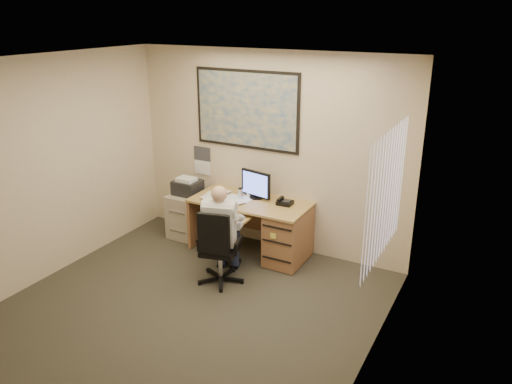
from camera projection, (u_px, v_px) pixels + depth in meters
The scene contains 8 objects.
room_shell at pixel (165, 206), 4.89m from camera, with size 4.00×4.50×2.70m.
desk at pixel (272, 226), 6.66m from camera, with size 1.60×0.97×1.13m.
world_map at pixel (246, 110), 6.69m from camera, with size 1.56×0.03×1.06m, color #1E4C93.
wall_calendar at pixel (202, 161), 7.31m from camera, with size 0.28×0.01×0.42m, color white.
window_blinds at pixel (387, 195), 4.61m from camera, with size 0.06×1.40×1.30m, color beige, non-canonical shape.
filing_cabinet at pixel (189, 211), 7.32m from camera, with size 0.47×0.56×0.90m.
office_chair at pixel (218, 261), 6.06m from camera, with size 0.70×0.70×0.98m.
person at pixel (221, 234), 6.00m from camera, with size 0.51×0.73×1.23m, color silver, non-canonical shape.
Camera 1 is at (2.94, -3.58, 3.16)m, focal length 35.00 mm.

